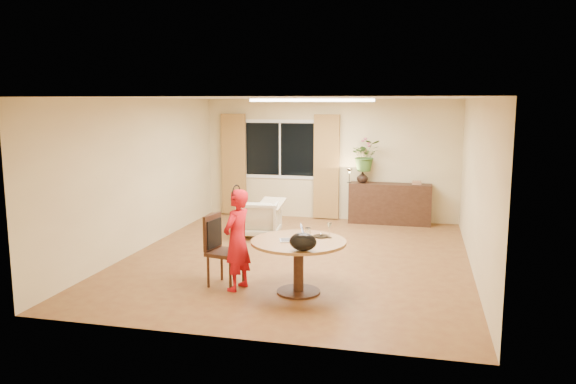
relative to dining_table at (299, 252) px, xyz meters
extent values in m
plane|color=brown|center=(-0.39, 1.64, -0.57)|extent=(6.50, 6.50, 0.00)
plane|color=white|center=(-0.39, 1.64, 2.03)|extent=(6.50, 6.50, 0.00)
plane|color=tan|center=(-0.39, 4.89, 0.73)|extent=(5.50, 0.00, 5.50)
plane|color=tan|center=(-3.14, 1.64, 0.73)|extent=(0.00, 6.50, 6.50)
plane|color=tan|center=(2.36, 1.64, 0.73)|extent=(0.00, 6.50, 6.50)
cube|color=white|center=(-1.49, 4.88, 0.93)|extent=(1.70, 0.02, 1.30)
cube|color=black|center=(-1.49, 4.87, 0.93)|extent=(1.55, 0.01, 1.15)
cube|color=white|center=(-1.49, 4.86, 0.93)|extent=(0.04, 0.01, 1.15)
cube|color=brown|center=(-2.54, 4.80, 0.58)|extent=(0.55, 0.08, 2.25)
cube|color=brown|center=(-0.44, 4.80, 0.58)|extent=(0.55, 0.08, 2.25)
cube|color=white|center=(-0.39, 2.84, 2.00)|extent=(2.20, 0.35, 0.05)
cylinder|color=brown|center=(0.00, 0.00, 0.13)|extent=(1.27, 1.27, 0.04)
cylinder|color=black|center=(0.00, 0.00, -0.23)|extent=(0.14, 0.14, 0.68)
cylinder|color=black|center=(0.00, 0.00, -0.55)|extent=(0.59, 0.59, 0.03)
imported|color=red|center=(-0.84, -0.05, 0.12)|extent=(0.58, 0.45, 1.39)
imported|color=beige|center=(-1.40, 2.94, -0.22)|extent=(0.82, 0.84, 0.70)
cube|color=black|center=(0.94, 4.65, -0.15)|extent=(1.70, 0.41, 0.85)
imported|color=black|center=(0.35, 4.65, 0.40)|extent=(0.27, 0.27, 0.25)
imported|color=#2E6225|center=(0.41, 4.65, 0.86)|extent=(0.73, 0.68, 0.66)
camera|label=1|loc=(1.54, -7.08, 1.99)|focal=35.00mm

